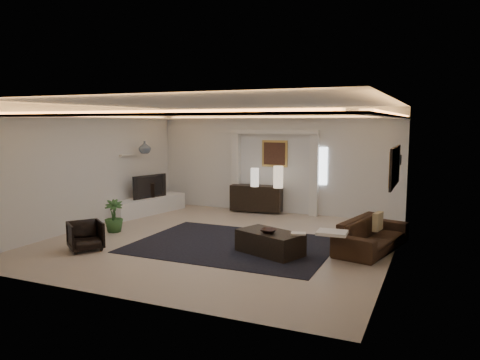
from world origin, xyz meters
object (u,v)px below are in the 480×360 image
at_px(sofa, 372,235).
at_px(armchair, 86,236).
at_px(console, 256,198).
at_px(coffee_table, 270,243).

bearing_deg(sofa, armchair, 127.12).
bearing_deg(armchair, console, 17.74).
bearing_deg(sofa, console, 65.93).
height_order(coffee_table, armchair, armchair).
relative_size(sofa, coffee_table, 1.69).
relative_size(console, sofa, 0.68).
bearing_deg(coffee_table, armchair, -138.85).
bearing_deg(console, sofa, -42.24).
bearing_deg(armchair, sofa, -29.84).
xyz_separation_m(sofa, coffee_table, (-1.75, -1.09, -0.10)).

